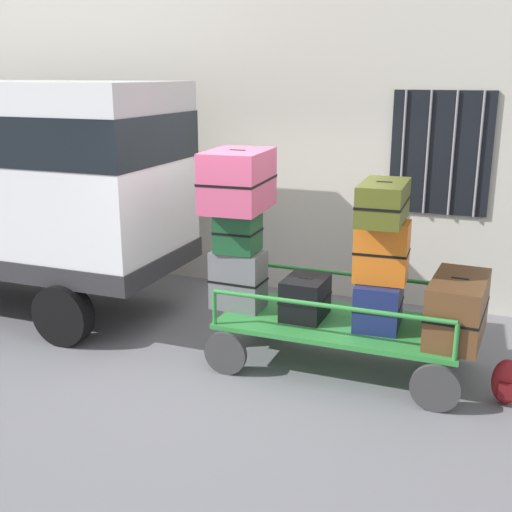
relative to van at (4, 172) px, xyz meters
name	(u,v)px	position (x,y,z in m)	size (l,w,h in m)	color
ground_plane	(252,354)	(3.52, -0.38, -1.75)	(40.00, 40.00, 0.00)	slate
building_wall	(319,108)	(3.52, 1.97, 0.75)	(12.00, 0.38, 5.00)	beige
van	(4,172)	(0.00, 0.00, 0.00)	(4.57, 1.93, 2.85)	white
luggage_cart	(340,330)	(4.47, -0.34, -1.34)	(2.51, 1.22, 0.50)	#2D8438
cart_railing	(341,293)	(4.47, -0.34, -0.94)	(2.38, 1.09, 0.37)	#2D8438
suitcase_left_bottom	(238,280)	(3.34, -0.34, -0.93)	(0.57, 0.38, 0.63)	slate
suitcase_left_middle	(238,231)	(3.34, -0.34, -0.39)	(0.44, 0.42, 0.45)	#194C28
suitcase_left_top	(238,180)	(3.34, -0.33, 0.14)	(0.64, 0.91, 0.62)	#CC4C72
suitcase_midleft_bottom	(305,297)	(4.09, -0.34, -1.04)	(0.43, 0.55, 0.43)	black
suitcase_center_bottom	(379,304)	(4.85, -0.31, -1.01)	(0.47, 0.61, 0.47)	navy
suitcase_center_middle	(382,251)	(4.85, -0.31, -0.47)	(0.53, 0.38, 0.61)	orange
suitcase_center_top	(383,202)	(4.85, -0.37, 0.03)	(0.45, 0.81, 0.39)	#4C5119
suitcase_midright_bottom	(457,309)	(5.60, -0.36, -0.95)	(0.55, 0.98, 0.60)	brown
backpack	(507,382)	(6.10, -0.55, -1.53)	(0.27, 0.22, 0.44)	maroon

